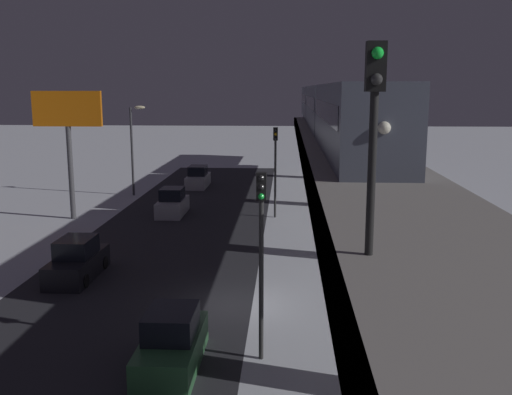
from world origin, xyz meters
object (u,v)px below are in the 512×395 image
at_px(rail_signal, 374,112).
at_px(sedan_silver_2, 172,204).
at_px(subway_train, 328,106).
at_px(commercial_billboard, 68,122).
at_px(traffic_light_mid, 275,159).
at_px(sedan_black, 77,262).
at_px(traffic_light_near, 261,239).
at_px(sedan_green, 172,344).
at_px(sedan_silver, 198,178).

bearing_deg(rail_signal, sedan_silver_2, -71.58).
height_order(subway_train, commercial_billboard, subway_train).
xyz_separation_m(subway_train, traffic_light_mid, (4.06, 7.11, -3.46)).
height_order(sedan_black, traffic_light_near, traffic_light_near).
bearing_deg(sedan_green, commercial_billboard, 117.90).
bearing_deg(sedan_green, subway_train, 76.83).
height_order(sedan_silver, sedan_silver_2, same).
xyz_separation_m(subway_train, sedan_black, (13.36, 20.94, -6.87)).
distance_m(sedan_silver, traffic_light_mid, 15.07).
bearing_deg(traffic_light_mid, rail_signal, 94.71).
xyz_separation_m(sedan_silver, sedan_silver_2, (0.00, 12.11, 0.00)).
relative_size(sedan_silver, commercial_billboard, 0.51).
bearing_deg(traffic_light_near, traffic_light_mid, -90.00).
xyz_separation_m(traffic_light_near, traffic_light_mid, (0.00, -21.90, 0.00)).
distance_m(subway_train, traffic_light_near, 29.50).
relative_size(subway_train, rail_signal, 13.87).
distance_m(sedan_black, traffic_light_mid, 17.01).
bearing_deg(commercial_billboard, sedan_green, 117.90).
xyz_separation_m(sedan_black, sedan_silver_2, (-1.80, -14.35, 0.01)).
bearing_deg(sedan_silver_2, rail_signal, 108.42).
bearing_deg(rail_signal, sedan_silver, -76.68).
height_order(rail_signal, traffic_light_mid, rail_signal).
xyz_separation_m(sedan_black, traffic_light_near, (-9.30, 8.07, 3.41)).
distance_m(subway_train, sedan_silver_2, 14.97).
xyz_separation_m(sedan_black, traffic_light_mid, (-9.30, -13.83, 3.41)).
xyz_separation_m(sedan_black, sedan_green, (-6.40, 8.79, 0.01)).
height_order(sedan_silver, commercial_billboard, commercial_billboard).
bearing_deg(traffic_light_mid, subway_train, -119.70).
distance_m(traffic_light_near, commercial_billboard, 25.31).
distance_m(sedan_black, traffic_light_near, 12.78).
relative_size(sedan_black, commercial_billboard, 0.51).
bearing_deg(sedan_green, sedan_silver_2, 101.24).
relative_size(subway_train, traffic_light_near, 8.67).
bearing_deg(traffic_light_mid, sedan_black, 56.08).
distance_m(subway_train, sedan_silver, 14.52).
bearing_deg(subway_train, sedan_green, 76.83).
bearing_deg(commercial_billboard, sedan_silver_2, -166.06).
distance_m(sedan_silver_2, traffic_light_near, 23.88).
bearing_deg(sedan_black, commercial_billboard, -68.60).
bearing_deg(rail_signal, sedan_green, -51.25).
bearing_deg(traffic_light_mid, sedan_silver_2, -3.96).
bearing_deg(traffic_light_mid, sedan_silver, -59.29).
relative_size(rail_signal, sedan_silver_2, 0.98).
bearing_deg(sedan_silver, subway_train, 154.50).
height_order(sedan_black, traffic_light_mid, traffic_light_mid).
distance_m(sedan_silver_2, traffic_light_mid, 8.25).
relative_size(subway_train, sedan_green, 12.75).
bearing_deg(commercial_billboard, sedan_silver, -116.13).
relative_size(rail_signal, commercial_billboard, 0.45).
height_order(sedan_black, sedan_silver_2, same).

